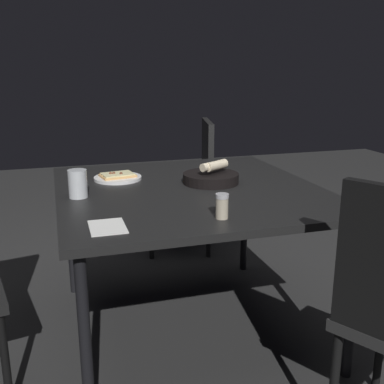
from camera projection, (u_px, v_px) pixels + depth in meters
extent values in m
plane|color=#2C2C2C|center=(189.00, 326.00, 2.25)|extent=(8.00, 8.00, 0.00)
cube|color=black|center=(188.00, 191.00, 2.07)|extent=(1.20, 1.15, 0.03)
cylinder|color=black|center=(353.00, 301.00, 1.81)|extent=(0.04, 0.04, 0.67)
cylinder|color=black|center=(245.00, 218.00, 2.80)|extent=(0.04, 0.04, 0.67)
cylinder|color=black|center=(86.00, 346.00, 1.52)|extent=(0.04, 0.04, 0.67)
cylinder|color=black|center=(70.00, 235.00, 2.52)|extent=(0.04, 0.04, 0.67)
cylinder|color=white|center=(118.00, 178.00, 2.21)|extent=(0.23, 0.23, 0.01)
cube|color=tan|center=(118.00, 176.00, 2.21)|extent=(0.14, 0.18, 0.01)
cube|color=beige|center=(118.00, 174.00, 2.20)|extent=(0.13, 0.16, 0.01)
sphere|color=brown|center=(121.00, 174.00, 2.19)|extent=(0.02, 0.02, 0.02)
sphere|color=brown|center=(114.00, 173.00, 2.20)|extent=(0.02, 0.02, 0.02)
sphere|color=brown|center=(111.00, 174.00, 2.19)|extent=(0.02, 0.02, 0.02)
cylinder|color=black|center=(211.00, 178.00, 2.14)|extent=(0.26, 0.26, 0.05)
cylinder|color=beige|center=(210.00, 166.00, 2.10)|extent=(0.08, 0.11, 0.04)
cylinder|color=beige|center=(216.00, 165.00, 2.12)|extent=(0.10, 0.13, 0.04)
cylinder|color=#AD2214|center=(210.00, 176.00, 2.20)|extent=(0.06, 0.06, 0.03)
cylinder|color=silver|center=(78.00, 184.00, 1.90)|extent=(0.08, 0.08, 0.12)
cylinder|color=orange|center=(78.00, 192.00, 1.90)|extent=(0.07, 0.07, 0.04)
cylinder|color=#BFB299|center=(222.00, 208.00, 1.64)|extent=(0.05, 0.05, 0.08)
cylinder|color=maroon|center=(222.00, 213.00, 1.64)|extent=(0.04, 0.04, 0.04)
cylinder|color=#B7B7BC|center=(222.00, 196.00, 1.63)|extent=(0.05, 0.05, 0.01)
cube|color=white|center=(107.00, 227.00, 1.56)|extent=(0.16, 0.12, 0.00)
cube|color=#272727|center=(178.00, 187.00, 3.13)|extent=(0.52, 0.52, 0.04)
cube|color=black|center=(207.00, 153.00, 3.08)|extent=(0.42, 0.13, 0.43)
cylinder|color=black|center=(151.00, 211.00, 3.36)|extent=(0.03, 0.03, 0.41)
cylinder|color=black|center=(150.00, 229.00, 2.99)|extent=(0.03, 0.03, 0.41)
cylinder|color=black|center=(203.00, 210.00, 3.39)|extent=(0.03, 0.03, 0.41)
cylinder|color=black|center=(208.00, 227.00, 3.02)|extent=(0.03, 0.03, 0.41)
cylinder|color=black|center=(6.00, 363.00, 1.65)|extent=(0.03, 0.03, 0.40)
cylinder|color=black|center=(381.00, 340.00, 1.77)|extent=(0.03, 0.03, 0.43)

